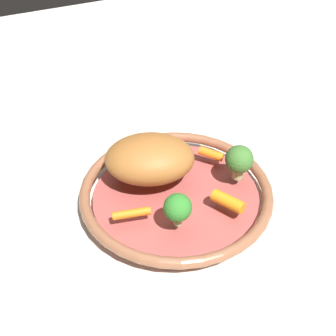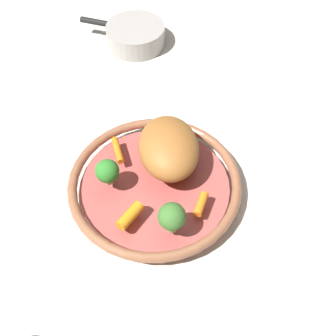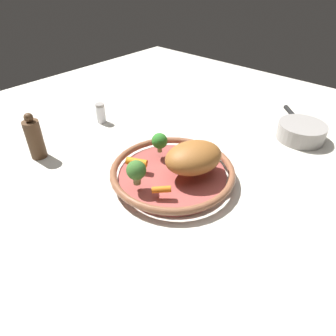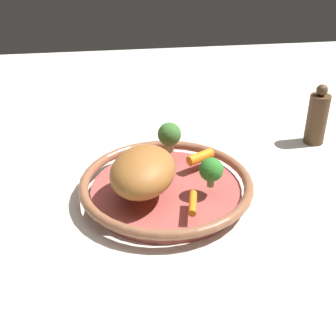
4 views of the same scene
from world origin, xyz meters
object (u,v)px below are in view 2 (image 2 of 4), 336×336
baby_carrot_left (118,150)px  saucepan (135,35)px  baby_carrot_center (201,204)px  serving_bowl (155,185)px  roast_chicken_piece (169,148)px  broccoli_floret_mid (107,171)px  broccoli_floret_edge (172,217)px  baby_carrot_back (130,216)px

baby_carrot_left → saucepan: 0.42m
baby_carrot_center → baby_carrot_left: 0.21m
baby_carrot_left → saucepan: bearing=149.9°
serving_bowl → baby_carrot_center: (0.10, 0.05, 0.03)m
serving_bowl → roast_chicken_piece: bearing=122.2°
broccoli_floret_mid → broccoli_floret_edge: 0.16m
serving_bowl → roast_chicken_piece: 0.08m
baby_carrot_center → saucepan: (-0.56, 0.13, -0.02)m
roast_chicken_piece → saucepan: bearing=163.5°
roast_chicken_piece → saucepan: size_ratio=0.82×
serving_bowl → baby_carrot_center: baby_carrot_center is taller
saucepan → baby_carrot_center: bearing=-12.9°
serving_bowl → saucepan: saucepan is taller
baby_carrot_center → broccoli_floret_mid: broccoli_floret_mid is taller
broccoli_floret_mid → broccoli_floret_edge: bearing=21.7°
broccoli_floret_edge → baby_carrot_left: bearing=-176.5°
serving_bowl → broccoli_floret_edge: size_ratio=5.18×
baby_carrot_center → baby_carrot_back: baby_carrot_back is taller
baby_carrot_center → baby_carrot_left: bearing=-156.8°
baby_carrot_left → baby_carrot_back: bearing=-16.0°
baby_carrot_back → baby_carrot_left: (-0.16, 0.05, -0.00)m
baby_carrot_back → baby_carrot_center: bearing=73.5°
broccoli_floret_edge → baby_carrot_back: bearing=-132.8°
baby_carrot_back → saucepan: size_ratio=0.30×
baby_carrot_back → broccoli_floret_edge: size_ratio=0.87×
baby_carrot_back → baby_carrot_left: bearing=164.0°
baby_carrot_center → baby_carrot_left: (-0.20, -0.08, -0.00)m
roast_chicken_piece → baby_carrot_back: roast_chicken_piece is taller
broccoli_floret_mid → roast_chicken_piece: bearing=87.2°
baby_carrot_center → broccoli_floret_mid: 0.19m
roast_chicken_piece → baby_carrot_back: bearing=-55.2°
baby_carrot_left → baby_carrot_center: bearing=23.2°
broccoli_floret_mid → baby_carrot_left: bearing=143.5°
saucepan → baby_carrot_back: bearing=-26.2°
baby_carrot_left → saucepan: size_ratio=0.33×
saucepan → roast_chicken_piece: bearing=-16.5°
broccoli_floret_edge → serving_bowl: bearing=168.8°
baby_carrot_back → broccoli_floret_mid: bearing=-179.3°
serving_bowl → baby_carrot_center: bearing=26.5°
roast_chicken_piece → baby_carrot_left: 0.11m
baby_carrot_back → saucepan: baby_carrot_back is taller
roast_chicken_piece → baby_carrot_left: size_ratio=2.51×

